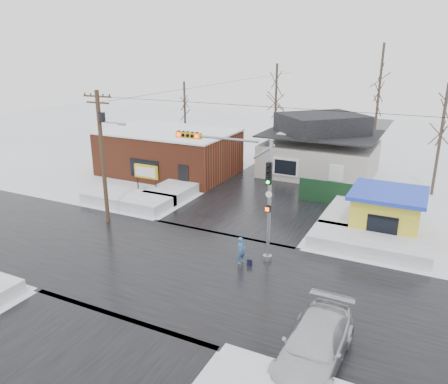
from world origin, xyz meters
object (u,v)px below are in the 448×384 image
at_px(utility_pole, 103,150).
at_px(kiosk, 387,212).
at_px(traffic_signal, 243,181).
at_px(marquee_sign, 146,173).
at_px(car, 314,345).
at_px(pedestrian, 241,251).

xyz_separation_m(utility_pole, kiosk, (17.43, 6.49, -3.65)).
height_order(traffic_signal, utility_pole, utility_pole).
xyz_separation_m(traffic_signal, marquee_sign, (-11.43, 6.53, -2.62)).
xyz_separation_m(traffic_signal, car, (6.21, -7.19, -3.74)).
bearing_deg(car, kiosk, 87.37).
relative_size(traffic_signal, marquee_sign, 2.75).
bearing_deg(utility_pole, kiosk, 20.44).
relative_size(marquee_sign, pedestrian, 1.64).
relative_size(marquee_sign, kiosk, 0.55).
height_order(traffic_signal, pedestrian, traffic_signal).
height_order(utility_pole, pedestrian, utility_pole).
bearing_deg(marquee_sign, pedestrian, -32.43).
xyz_separation_m(kiosk, pedestrian, (-6.69, -8.01, -0.69)).
distance_m(marquee_sign, car, 22.38).
bearing_deg(traffic_signal, marquee_sign, 150.28).
bearing_deg(marquee_sign, traffic_signal, -29.72).
distance_m(utility_pole, car, 18.79).
xyz_separation_m(utility_pole, car, (16.57, -7.73, -4.31)).
height_order(kiosk, car, kiosk).
distance_m(utility_pole, marquee_sign, 6.87).
relative_size(marquee_sign, car, 0.46).
bearing_deg(marquee_sign, kiosk, 1.55).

